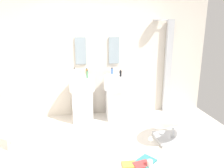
# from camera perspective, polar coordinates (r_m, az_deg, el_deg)

# --- Properties ---
(ground_plane) EXTENTS (4.80, 3.60, 0.04)m
(ground_plane) POSITION_cam_1_polar(r_m,az_deg,el_deg) (3.40, -1.16, -18.54)
(ground_plane) COLOR silver
(rear_partition) EXTENTS (4.80, 0.10, 2.60)m
(rear_partition) POSITION_cam_1_polar(r_m,az_deg,el_deg) (4.52, -4.02, 7.74)
(rear_partition) COLOR beige
(rear_partition) RESTS_ON ground_plane
(pedestal_sink_left) EXTENTS (0.51, 0.51, 1.03)m
(pedestal_sink_left) POSITION_cam_1_polar(r_m,az_deg,el_deg) (4.31, -8.07, -3.34)
(pedestal_sink_left) COLOR white
(pedestal_sink_left) RESTS_ON ground_plane
(pedestal_sink_right) EXTENTS (0.51, 0.51, 1.03)m
(pedestal_sink_right) POSITION_cam_1_polar(r_m,az_deg,el_deg) (4.37, 1.15, -2.94)
(pedestal_sink_right) COLOR white
(pedestal_sink_right) RESTS_ON ground_plane
(vanity_mirror_left) EXTENTS (0.22, 0.03, 0.55)m
(vanity_mirror_left) POSITION_cam_1_polar(r_m,az_deg,el_deg) (4.42, -8.55, 8.91)
(vanity_mirror_left) COLOR #8C9EA8
(vanity_mirror_right) EXTENTS (0.22, 0.03, 0.55)m
(vanity_mirror_right) POSITION_cam_1_polar(r_m,az_deg,el_deg) (4.48, 0.55, 9.14)
(vanity_mirror_right) COLOR #8C9EA8
(shower_column) EXTENTS (0.49, 0.24, 2.05)m
(shower_column) POSITION_cam_1_polar(r_m,az_deg,el_deg) (4.81, 14.86, 5.06)
(shower_column) COLOR #B7BABF
(shower_column) RESTS_ON ground_plane
(lounge_chair) EXTENTS (1.06, 1.07, 0.65)m
(lounge_chair) POSITION_cam_1_polar(r_m,az_deg,el_deg) (3.70, 16.45, -9.75)
(lounge_chair) COLOR #B7BABF
(lounge_chair) RESTS_ON ground_plane
(towel_rack) EXTENTS (0.37, 0.22, 0.95)m
(towel_rack) POSITION_cam_1_polar(r_m,az_deg,el_deg) (3.48, -24.97, -7.21)
(towel_rack) COLOR #B7BABF
(towel_rack) RESTS_ON ground_plane
(area_rug) EXTENTS (1.03, 0.79, 0.01)m
(area_rug) POSITION_cam_1_polar(r_m,az_deg,el_deg) (3.23, 8.97, -20.28)
(area_rug) COLOR beige
(area_rug) RESTS_ON ground_plane
(magazine_teal) EXTENTS (0.34, 0.33, 0.02)m
(magazine_teal) POSITION_cam_1_polar(r_m,az_deg,el_deg) (3.22, 9.24, -20.03)
(magazine_teal) COLOR teal
(magazine_teal) RESTS_ON area_rug
(magazine_ochre) EXTENTS (0.27, 0.16, 0.02)m
(magazine_ochre) POSITION_cam_1_polar(r_m,az_deg,el_deg) (3.14, 5.27, -20.96)
(magazine_ochre) COLOR gold
(magazine_ochre) RESTS_ON area_rug
(magazine_red) EXTENTS (0.25, 0.19, 0.03)m
(magazine_red) POSITION_cam_1_polar(r_m,az_deg,el_deg) (3.14, 8.04, -20.93)
(magazine_red) COLOR #B73838
(magazine_red) RESTS_ON area_rug
(coffee_mug) EXTENTS (0.08, 0.08, 0.10)m
(coffee_mug) POSITION_cam_1_polar(r_m,az_deg,el_deg) (3.11, 10.30, -20.57)
(coffee_mug) COLOR white
(coffee_mug) RESTS_ON area_rug
(soap_bottle_green) EXTENTS (0.05, 0.05, 0.15)m
(soap_bottle_green) POSITION_cam_1_polar(r_m,az_deg,el_deg) (4.05, -6.75, 2.60)
(soap_bottle_green) COLOR #59996B
(soap_bottle_green) RESTS_ON pedestal_sink_left
(soap_bottle_black) EXTENTS (0.04, 0.04, 0.13)m
(soap_bottle_black) POSITION_cam_1_polar(r_m,az_deg,el_deg) (4.16, 2.35, 2.85)
(soap_bottle_black) COLOR black
(soap_bottle_black) RESTS_ON pedestal_sink_right
(soap_bottle_white) EXTENTS (0.04, 0.04, 0.20)m
(soap_bottle_white) POSITION_cam_1_polar(r_m,az_deg,el_deg) (4.10, -10.19, 2.94)
(soap_bottle_white) COLOR white
(soap_bottle_white) RESTS_ON pedestal_sink_left
(soap_bottle_blue) EXTENTS (0.05, 0.05, 0.14)m
(soap_bottle_blue) POSITION_cam_1_polar(r_m,az_deg,el_deg) (4.38, 0.02, 3.53)
(soap_bottle_blue) COLOR #4C72B7
(soap_bottle_blue) RESTS_ON pedestal_sink_right
(soap_bottle_amber) EXTENTS (0.05, 0.05, 0.14)m
(soap_bottle_amber) POSITION_cam_1_polar(r_m,az_deg,el_deg) (4.31, -6.89, 3.27)
(soap_bottle_amber) COLOR #C68C38
(soap_bottle_amber) RESTS_ON pedestal_sink_left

